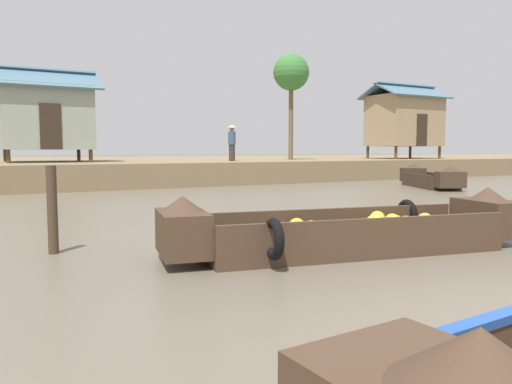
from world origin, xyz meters
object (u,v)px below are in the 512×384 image
(fishing_skiff_distant, at_px, (430,179))
(stilt_house_mid_right, at_px, (404,120))
(palm_tree_mid, at_px, (291,74))
(mooring_post, at_px, (52,210))
(vendor_person, at_px, (232,141))
(banana_boat, at_px, (352,231))
(stilt_house_mid_left, at_px, (46,117))

(fishing_skiff_distant, relative_size, stilt_house_mid_right, 0.89)
(palm_tree_mid, distance_m, mooring_post, 20.23)
(palm_tree_mid, relative_size, mooring_post, 4.39)
(palm_tree_mid, xyz_separation_m, vendor_person, (-4.19, -1.51, -3.52))
(banana_boat, bearing_deg, stilt_house_mid_left, 97.42)
(stilt_house_mid_right, distance_m, vendor_person, 11.81)
(stilt_house_mid_left, bearing_deg, stilt_house_mid_right, -4.27)
(stilt_house_mid_left, xyz_separation_m, vendor_person, (7.62, -2.32, -0.98))
(palm_tree_mid, height_order, vendor_person, palm_tree_mid)
(stilt_house_mid_right, distance_m, mooring_post, 25.14)
(fishing_skiff_distant, bearing_deg, mooring_post, -157.09)
(mooring_post, bearing_deg, banana_boat, -26.98)
(banana_boat, relative_size, vendor_person, 3.32)
(stilt_house_mid_right, height_order, mooring_post, stilt_house_mid_right)
(fishing_skiff_distant, relative_size, stilt_house_mid_left, 0.98)
(fishing_skiff_distant, bearing_deg, stilt_house_mid_right, 50.09)
(stilt_house_mid_left, bearing_deg, vendor_person, -16.96)
(fishing_skiff_distant, height_order, stilt_house_mid_right, stilt_house_mid_right)
(vendor_person, bearing_deg, mooring_post, -125.34)
(banana_boat, distance_m, vendor_person, 15.87)
(palm_tree_mid, bearing_deg, stilt_house_mid_right, -4.75)
(banana_boat, relative_size, stilt_house_mid_right, 1.20)
(palm_tree_mid, distance_m, vendor_person, 5.67)
(mooring_post, bearing_deg, stilt_house_mid_right, 33.49)
(stilt_house_mid_right, xyz_separation_m, vendor_person, (-11.70, -0.88, -1.33))
(stilt_house_mid_left, height_order, stilt_house_mid_right, stilt_house_mid_right)
(banana_boat, distance_m, stilt_house_mid_left, 17.50)
(vendor_person, distance_m, mooring_post, 15.89)
(stilt_house_mid_left, relative_size, mooring_post, 3.34)
(banana_boat, height_order, mooring_post, mooring_post)
(fishing_skiff_distant, xyz_separation_m, palm_tree_mid, (-1.06, 8.33, 5.07))
(banana_boat, xyz_separation_m, stilt_house_mid_left, (-2.24, 17.16, 2.56))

